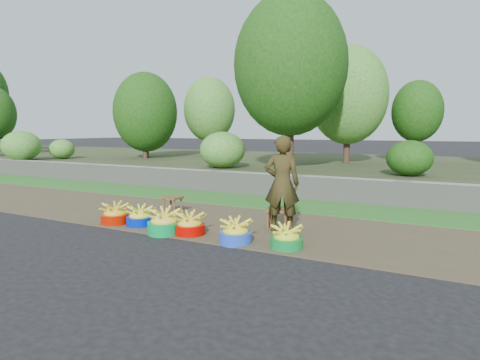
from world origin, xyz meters
The scene contains 15 objects.
ground_plane centered at (0.00, 0.00, 0.00)m, with size 120.00×120.00×0.00m, color black.
dirt_shoulder centered at (0.00, 1.25, 0.01)m, with size 80.00×2.50×0.02m, color #493E2B.
grass_verge centered at (0.00, 3.25, 0.02)m, with size 80.00×1.50×0.04m, color #2E6D25.
retaining_wall centered at (0.00, 4.10, 0.28)m, with size 80.00×0.35×0.55m, color gray.
earth_bank centered at (0.00, 9.00, 0.25)m, with size 80.00×10.00×0.50m, color #353F22.
vegetation centered at (1.97, 7.39, 2.76)m, with size 37.69×7.30×4.72m.
basin_a centered at (-1.92, 0.29, 0.16)m, with size 0.48×0.48×0.36m.
basin_b centered at (-1.44, 0.36, 0.15)m, with size 0.45×0.45×0.34m.
basin_c centered at (-0.78, 0.16, 0.17)m, with size 0.52×0.52×0.39m.
basin_d centered at (-0.39, 0.27, 0.16)m, with size 0.47×0.47×0.35m.
basin_e centered at (0.44, 0.20, 0.16)m, with size 0.47×0.47×0.35m.
basin_f centered at (1.17, 0.28, 0.15)m, with size 0.44×0.44×0.33m.
stool_left centered at (-1.58, 1.42, 0.27)m, with size 0.39×0.31×0.31m.
stool_right centered at (0.66, 1.20, 0.28)m, with size 0.42×0.35×0.32m.
vendor_woman centered at (0.77, 1.09, 0.76)m, with size 0.54×0.36×1.49m, color black.
Camera 1 is at (3.04, -4.63, 1.59)m, focal length 30.00 mm.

